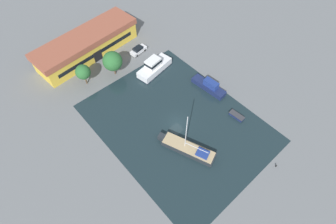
# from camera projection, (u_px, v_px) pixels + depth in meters

# --- Properties ---
(ground_plane) EXTENTS (440.00, 440.00, 0.00)m
(ground_plane) POSITION_uv_depth(u_px,v_px,m) (177.00, 123.00, 56.23)
(ground_plane) COLOR slate
(water_canal) EXTENTS (28.85, 37.75, 0.01)m
(water_canal) POSITION_uv_depth(u_px,v_px,m) (177.00, 123.00, 56.23)
(water_canal) COLOR #19282D
(water_canal) RESTS_ON ground
(warehouse_building) EXTENTS (28.13, 10.94, 5.67)m
(warehouse_building) POSITION_uv_depth(u_px,v_px,m) (87.00, 45.00, 67.27)
(warehouse_building) COLOR gold
(warehouse_building) RESTS_ON ground
(quay_tree_near_building) EXTENTS (4.70, 4.70, 6.53)m
(quay_tree_near_building) POSITION_uv_depth(u_px,v_px,m) (113.00, 61.00, 61.65)
(quay_tree_near_building) COLOR brown
(quay_tree_near_building) RESTS_ON ground
(quay_tree_by_water) EXTENTS (3.49, 3.49, 5.55)m
(quay_tree_by_water) POSITION_uv_depth(u_px,v_px,m) (83.00, 72.00, 60.03)
(quay_tree_by_water) COLOR brown
(quay_tree_by_water) RESTS_ON ground
(parked_car) EXTENTS (4.86, 2.46, 1.73)m
(parked_car) POSITION_uv_depth(u_px,v_px,m) (138.00, 50.00, 69.05)
(parked_car) COLOR silver
(parked_car) RESTS_ON ground
(sailboat_moored) EXTENTS (6.54, 11.98, 10.92)m
(sailboat_moored) POSITION_uv_depth(u_px,v_px,m) (188.00, 148.00, 51.72)
(sailboat_moored) COLOR #23282D
(sailboat_moored) RESTS_ON water_canal
(motor_cruiser) EXTENTS (9.94, 4.98, 3.99)m
(motor_cruiser) POSITION_uv_depth(u_px,v_px,m) (154.00, 67.00, 64.38)
(motor_cruiser) COLOR white
(motor_cruiser) RESTS_ON water_canal
(small_dinghy) EXTENTS (1.61, 3.50, 0.73)m
(small_dinghy) POSITION_uv_depth(u_px,v_px,m) (237.00, 116.00, 56.85)
(small_dinghy) COLOR #19234C
(small_dinghy) RESTS_ON water_canal
(cabin_boat) EXTENTS (2.98, 8.89, 2.76)m
(cabin_boat) POSITION_uv_depth(u_px,v_px,m) (209.00, 86.00, 61.25)
(cabin_boat) COLOR #19234C
(cabin_boat) RESTS_ON water_canal
(mooring_bollard) EXTENTS (0.25, 0.25, 0.61)m
(mooring_bollard) POSITION_uv_depth(u_px,v_px,m) (276.00, 166.00, 49.91)
(mooring_bollard) COLOR black
(mooring_bollard) RESTS_ON ground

